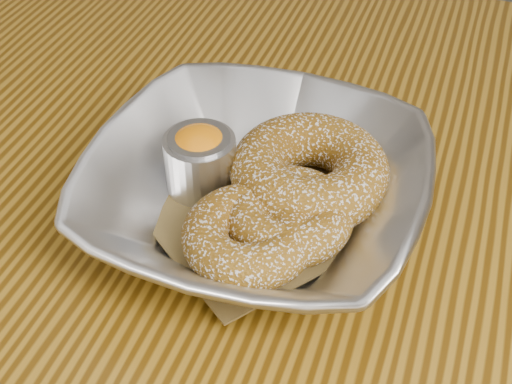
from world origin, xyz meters
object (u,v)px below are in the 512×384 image
(donut_extra, at_px, (289,215))
(ramekin, at_px, (200,159))
(serving_bowl, at_px, (256,193))
(donut_back, at_px, (309,171))
(table, at_px, (391,328))
(donut_front, at_px, (249,236))

(donut_extra, distance_m, ramekin, 0.08)
(serving_bowl, xyz_separation_m, ramekin, (-0.05, 0.02, 0.01))
(donut_back, distance_m, donut_extra, 0.05)
(serving_bowl, height_order, donut_back, serving_bowl)
(table, bearing_deg, ramekin, -179.84)
(donut_back, height_order, donut_front, donut_back)
(ramekin, bearing_deg, table, 0.16)
(table, xyz_separation_m, donut_front, (-0.10, -0.05, 0.12))
(donut_front, height_order, ramekin, ramekin)
(table, relative_size, donut_front, 13.23)
(donut_back, xyz_separation_m, ramekin, (-0.08, -0.02, 0.00))
(table, relative_size, serving_bowl, 5.01)
(serving_bowl, bearing_deg, donut_front, -77.98)
(table, relative_size, donut_back, 10.29)
(donut_front, bearing_deg, donut_extra, 54.85)
(donut_front, height_order, donut_extra, same)
(donut_extra, bearing_deg, ramekin, 161.10)
(donut_back, height_order, donut_extra, donut_back)
(donut_back, relative_size, donut_front, 1.28)
(donut_extra, relative_size, ramekin, 1.70)
(donut_back, xyz_separation_m, donut_extra, (-0.00, -0.04, -0.00))
(donut_back, relative_size, donut_extra, 1.30)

